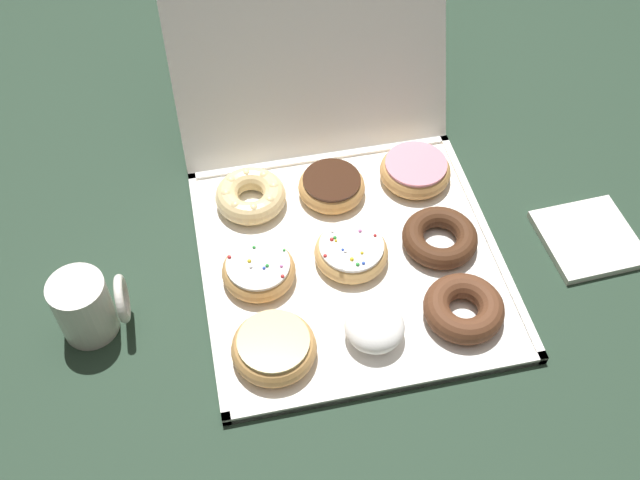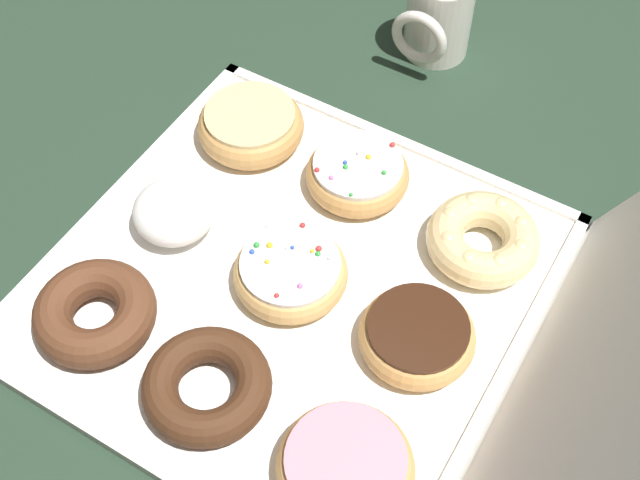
{
  "view_description": "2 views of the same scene",
  "coord_description": "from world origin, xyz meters",
  "px_view_note": "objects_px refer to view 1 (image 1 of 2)",
  "views": [
    {
      "loc": [
        -0.18,
        -0.65,
        0.9
      ],
      "look_at": [
        -0.05,
        0.01,
        0.06
      ],
      "focal_mm": 41.79,
      "sensor_mm": 36.0,
      "label": 1
    },
    {
      "loc": [
        0.38,
        0.26,
        0.7
      ],
      "look_at": [
        -0.03,
        0.01,
        0.05
      ],
      "focal_mm": 48.24,
      "sensor_mm": 36.0,
      "label": 2
    }
  ],
  "objects_px": {
    "sprinkle_donut_3": "(259,270)",
    "chocolate_cake_ring_donut_5": "(440,238)",
    "pink_frosted_donut_8": "(415,170)",
    "chocolate_frosted_donut_7": "(329,187)",
    "napkin_stack": "(588,238)",
    "chocolate_cake_ring_donut_2": "(464,308)",
    "powdered_filled_donut_1": "(376,326)",
    "cruller_donut_6": "(251,195)",
    "glazed_ring_donut_0": "(274,347)",
    "sprinkle_donut_4": "(353,254)",
    "donut_box": "(351,261)",
    "coffee_mug": "(86,306)"
  },
  "relations": [
    {
      "from": "chocolate_cake_ring_donut_2",
      "to": "sprinkle_donut_4",
      "type": "height_order",
      "value": "sprinkle_donut_4"
    },
    {
      "from": "chocolate_cake_ring_donut_2",
      "to": "pink_frosted_donut_8",
      "type": "distance_m",
      "value": 0.27
    },
    {
      "from": "sprinkle_donut_3",
      "to": "chocolate_cake_ring_donut_5",
      "type": "distance_m",
      "value": 0.28
    },
    {
      "from": "sprinkle_donut_4",
      "to": "napkin_stack",
      "type": "relative_size",
      "value": 0.79
    },
    {
      "from": "chocolate_cake_ring_donut_2",
      "to": "sprinkle_donut_4",
      "type": "bearing_deg",
      "value": 135.88
    },
    {
      "from": "chocolate_cake_ring_donut_2",
      "to": "chocolate_cake_ring_donut_5",
      "type": "height_order",
      "value": "chocolate_cake_ring_donut_2"
    },
    {
      "from": "donut_box",
      "to": "coffee_mug",
      "type": "relative_size",
      "value": 4.4
    },
    {
      "from": "glazed_ring_donut_0",
      "to": "chocolate_frosted_donut_7",
      "type": "bearing_deg",
      "value": 63.72
    },
    {
      "from": "sprinkle_donut_3",
      "to": "pink_frosted_donut_8",
      "type": "distance_m",
      "value": 0.31
    },
    {
      "from": "powdered_filled_donut_1",
      "to": "coffee_mug",
      "type": "xyz_separation_m",
      "value": [
        -0.38,
        0.1,
        0.02
      ]
    },
    {
      "from": "powdered_filled_donut_1",
      "to": "chocolate_cake_ring_donut_5",
      "type": "height_order",
      "value": "powdered_filled_donut_1"
    },
    {
      "from": "powdered_filled_donut_1",
      "to": "sprinkle_donut_3",
      "type": "relative_size",
      "value": 0.77
    },
    {
      "from": "pink_frosted_donut_8",
      "to": "napkin_stack",
      "type": "bearing_deg",
      "value": -37.34
    },
    {
      "from": "sprinkle_donut_4",
      "to": "pink_frosted_donut_8",
      "type": "relative_size",
      "value": 0.96
    },
    {
      "from": "sprinkle_donut_4",
      "to": "chocolate_frosted_donut_7",
      "type": "distance_m",
      "value": 0.14
    },
    {
      "from": "powdered_filled_donut_1",
      "to": "chocolate_frosted_donut_7",
      "type": "bearing_deg",
      "value": 91.63
    },
    {
      "from": "glazed_ring_donut_0",
      "to": "chocolate_frosted_donut_7",
      "type": "height_order",
      "value": "glazed_ring_donut_0"
    },
    {
      "from": "cruller_donut_6",
      "to": "napkin_stack",
      "type": "xyz_separation_m",
      "value": [
        0.5,
        -0.17,
        -0.02
      ]
    },
    {
      "from": "sprinkle_donut_3",
      "to": "sprinkle_donut_4",
      "type": "distance_m",
      "value": 0.14
    },
    {
      "from": "powdered_filled_donut_1",
      "to": "cruller_donut_6",
      "type": "bearing_deg",
      "value": 115.5
    },
    {
      "from": "powdered_filled_donut_1",
      "to": "chocolate_frosted_donut_7",
      "type": "height_order",
      "value": "powdered_filled_donut_1"
    },
    {
      "from": "pink_frosted_donut_8",
      "to": "chocolate_frosted_donut_7",
      "type": "bearing_deg",
      "value": -177.75
    },
    {
      "from": "donut_box",
      "to": "napkin_stack",
      "type": "height_order",
      "value": "donut_box"
    },
    {
      "from": "sprinkle_donut_4",
      "to": "glazed_ring_donut_0",
      "type": "bearing_deg",
      "value": -136.63
    },
    {
      "from": "powdered_filled_donut_1",
      "to": "chocolate_cake_ring_donut_2",
      "type": "xyz_separation_m",
      "value": [
        0.13,
        0.01,
        -0.0
      ]
    },
    {
      "from": "chocolate_cake_ring_donut_2",
      "to": "sprinkle_donut_4",
      "type": "distance_m",
      "value": 0.18
    },
    {
      "from": "coffee_mug",
      "to": "napkin_stack",
      "type": "bearing_deg",
      "value": 0.07
    },
    {
      "from": "cruller_donut_6",
      "to": "napkin_stack",
      "type": "height_order",
      "value": "cruller_donut_6"
    },
    {
      "from": "donut_box",
      "to": "napkin_stack",
      "type": "relative_size",
      "value": 3.18
    },
    {
      "from": "glazed_ring_donut_0",
      "to": "chocolate_frosted_donut_7",
      "type": "relative_size",
      "value": 1.08
    },
    {
      "from": "sprinkle_donut_3",
      "to": "glazed_ring_donut_0",
      "type": "bearing_deg",
      "value": -90.03
    },
    {
      "from": "powdered_filled_donut_1",
      "to": "chocolate_frosted_donut_7",
      "type": "distance_m",
      "value": 0.27
    },
    {
      "from": "napkin_stack",
      "to": "sprinkle_donut_3",
      "type": "bearing_deg",
      "value": 176.82
    },
    {
      "from": "chocolate_cake_ring_donut_2",
      "to": "pink_frosted_donut_8",
      "type": "xyz_separation_m",
      "value": [
        0.01,
        0.27,
        0.0
      ]
    },
    {
      "from": "pink_frosted_donut_8",
      "to": "donut_box",
      "type": "bearing_deg",
      "value": -134.93
    },
    {
      "from": "chocolate_cake_ring_donut_2",
      "to": "powdered_filled_donut_1",
      "type": "bearing_deg",
      "value": -177.35
    },
    {
      "from": "coffee_mug",
      "to": "powdered_filled_donut_1",
      "type": "bearing_deg",
      "value": -14.85
    },
    {
      "from": "chocolate_cake_ring_donut_2",
      "to": "napkin_stack",
      "type": "distance_m",
      "value": 0.26
    },
    {
      "from": "sprinkle_donut_3",
      "to": "coffee_mug",
      "type": "xyz_separation_m",
      "value": [
        -0.24,
        -0.03,
        0.02
      ]
    },
    {
      "from": "chocolate_frosted_donut_7",
      "to": "napkin_stack",
      "type": "bearing_deg",
      "value": -24.29
    },
    {
      "from": "chocolate_cake_ring_donut_5",
      "to": "napkin_stack",
      "type": "xyz_separation_m",
      "value": [
        0.23,
        -0.03,
        -0.02
      ]
    },
    {
      "from": "glazed_ring_donut_0",
      "to": "chocolate_cake_ring_donut_5",
      "type": "distance_m",
      "value": 0.31
    },
    {
      "from": "sprinkle_donut_4",
      "to": "chocolate_frosted_donut_7",
      "type": "xyz_separation_m",
      "value": [
        -0.01,
        0.14,
        0.0
      ]
    },
    {
      "from": "chocolate_cake_ring_donut_5",
      "to": "chocolate_frosted_donut_7",
      "type": "xyz_separation_m",
      "value": [
        -0.14,
        0.13,
        0.0
      ]
    },
    {
      "from": "sprinkle_donut_3",
      "to": "chocolate_cake_ring_donut_5",
      "type": "xyz_separation_m",
      "value": [
        0.28,
        0.01,
        -0.0
      ]
    },
    {
      "from": "chocolate_cake_ring_donut_5",
      "to": "chocolate_frosted_donut_7",
      "type": "height_order",
      "value": "chocolate_frosted_donut_7"
    },
    {
      "from": "glazed_ring_donut_0",
      "to": "sprinkle_donut_3",
      "type": "bearing_deg",
      "value": 89.97
    },
    {
      "from": "glazed_ring_donut_0",
      "to": "sprinkle_donut_4",
      "type": "distance_m",
      "value": 0.19
    },
    {
      "from": "glazed_ring_donut_0",
      "to": "pink_frosted_donut_8",
      "type": "xyz_separation_m",
      "value": [
        0.28,
        0.28,
        -0.0
      ]
    },
    {
      "from": "sprinkle_donut_4",
      "to": "pink_frosted_donut_8",
      "type": "distance_m",
      "value": 0.2
    }
  ]
}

